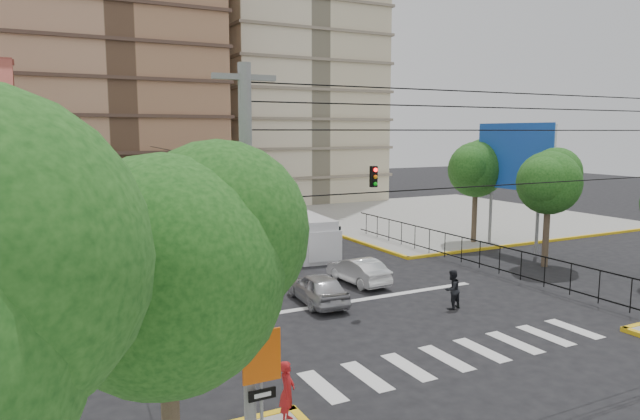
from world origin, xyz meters
TOP-DOWN VIEW (x-y plane):
  - ground at (0.00, 0.00)m, footprint 160.00×160.00m
  - sidewalk_ne at (20.00, 20.00)m, footprint 26.00×26.00m
  - crosswalk_stripes at (0.00, -6.00)m, footprint 12.00×2.40m
  - stop_line at (0.00, 1.20)m, footprint 13.00×0.40m
  - park_fence at (9.00, 4.50)m, footprint 0.10×22.50m
  - billboard at (14.45, 6.00)m, footprint 0.36×6.20m
  - tree_sw_near at (-10.90, -9.99)m, footprint 5.63×4.60m
  - tree_park_a at (13.08, 2.01)m, footprint 4.41×3.60m
  - tree_park_c at (14.09, 9.01)m, footprint 4.65×3.80m
  - tree_tudor at (-11.90, 16.01)m, footprint 5.39×4.40m
  - traffic_light_nw at (-7.80, 7.80)m, footprint 0.28×0.22m
  - traffic_light_hanging at (0.00, -2.04)m, footprint 18.00×9.12m
  - utility_pole_sw at (-9.00, -9.00)m, footprint 1.40×0.28m
  - district_sign at (-8.80, -9.24)m, footprint 0.90×0.12m
  - van_right_lane at (1.96, 10.53)m, footprint 2.76×5.81m
  - van_left_lane at (-2.77, 19.92)m, footprint 2.32×5.25m
  - car_silver_front_left at (-1.85, 1.65)m, footprint 2.02×4.32m
  - car_white_front_right at (1.54, 3.75)m, footprint 1.63×4.13m
  - car_grey_mid_left at (-2.37, 8.79)m, footprint 2.49×5.00m
  - car_silver_rear_left at (-2.39, 14.99)m, footprint 2.09×4.49m
  - car_darkgrey_mid_right at (2.01, 16.23)m, footprint 2.28×4.47m
  - car_white_rear_right at (1.88, 21.02)m, footprint 1.92×4.44m
  - pedestrian_sw_corner at (-7.50, -7.69)m, footprint 0.68×0.72m
  - pedestrian_crosswalk at (3.02, -1.74)m, footprint 0.96×0.82m

SIDE VIEW (x-z plane):
  - ground at x=0.00m, z-range 0.00..0.00m
  - park_fence at x=9.00m, z-range -0.83..0.83m
  - crosswalk_stripes at x=0.00m, z-range 0.00..0.01m
  - stop_line at x=0.00m, z-range 0.00..0.01m
  - sidewalk_ne at x=20.00m, z-range 0.00..0.15m
  - car_silver_rear_left at x=-2.39m, z-range 0.00..1.27m
  - car_white_front_right at x=1.54m, z-range 0.00..1.34m
  - car_grey_mid_left at x=-2.37m, z-range 0.00..1.36m
  - car_white_rear_right at x=1.88m, z-range 0.00..1.42m
  - car_silver_front_left at x=-1.85m, z-range 0.00..1.43m
  - car_darkgrey_mid_right at x=2.01m, z-range 0.00..1.46m
  - pedestrian_crosswalk at x=3.02m, z-range 0.00..1.73m
  - pedestrian_sw_corner at x=-7.50m, z-range 0.15..1.80m
  - van_left_lane at x=-2.77m, z-range -0.03..2.28m
  - van_right_lane at x=1.96m, z-range -0.03..2.50m
  - district_sign at x=-8.80m, z-range 0.85..4.05m
  - traffic_light_nw at x=-7.80m, z-range 0.91..5.31m
  - utility_pole_sw at x=-9.00m, z-range 0.27..9.27m
  - tree_park_a at x=13.08m, z-range 1.60..8.42m
  - tree_tudor at x=-11.90m, z-range 1.50..8.93m
  - tree_sw_near at x=-10.90m, z-range 1.48..9.06m
  - tree_park_c at x=14.09m, z-range 1.71..8.96m
  - traffic_light_hanging at x=0.00m, z-range 5.44..6.36m
  - billboard at x=14.45m, z-range 1.95..10.05m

